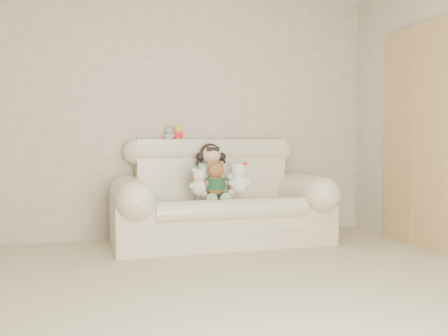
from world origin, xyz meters
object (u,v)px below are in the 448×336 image
at_px(sofa, 221,191).
at_px(brown_teddy, 216,175).
at_px(seated_child, 211,171).
at_px(cream_teddy, 199,179).
at_px(white_cat, 239,175).

height_order(sofa, brown_teddy, sofa).
distance_m(seated_child, cream_teddy, 0.29).
height_order(sofa, seated_child, sofa).
distance_m(brown_teddy, cream_teddy, 0.16).
height_order(seated_child, white_cat, seated_child).
relative_size(seated_child, white_cat, 1.59).
xyz_separation_m(sofa, cream_teddy, (-0.26, -0.15, 0.14)).
xyz_separation_m(white_cat, cream_teddy, (-0.41, -0.05, -0.03)).
bearing_deg(cream_teddy, sofa, 24.46).
bearing_deg(sofa, seated_child, 134.75).
bearing_deg(brown_teddy, seated_child, 67.06).
distance_m(sofa, white_cat, 0.24).
bearing_deg(white_cat, cream_teddy, -159.93).
distance_m(sofa, cream_teddy, 0.33).
xyz_separation_m(sofa, brown_teddy, (-0.10, -0.16, 0.17)).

